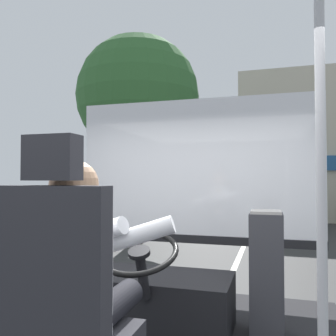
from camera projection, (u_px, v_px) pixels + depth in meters
The scene contains 8 objects.
ground at pixel (246, 241), 10.45m from camera, with size 18.00×44.00×0.06m.
driver_seat at pixel (65, 317), 1.48m from camera, with size 0.48×0.48×1.30m.
bus_driver at pixel (80, 267), 1.59m from camera, with size 0.78×0.60×0.77m.
steering_console at pixel (158, 299), 2.65m from camera, with size 1.10×0.93×0.76m.
handrail_pole at pixel (321, 177), 1.54m from camera, with size 0.04×0.04×2.27m.
fare_box at pixel (267, 273), 2.55m from camera, with size 0.24×0.24×0.90m.
windshield_panel at pixel (195, 186), 3.62m from camera, with size 2.50×0.08×1.48m.
street_tree at pixel (138, 97), 10.09m from camera, with size 3.48×3.48×5.91m.
Camera 1 is at (0.77, -1.93, 1.84)m, focal length 37.75 mm.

